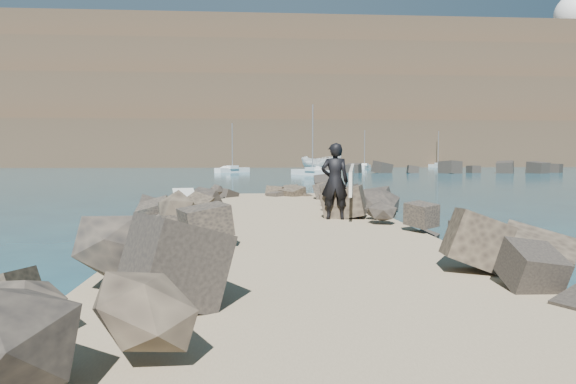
# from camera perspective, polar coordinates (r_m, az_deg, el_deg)

# --- Properties ---
(ground) EXTENTS (800.00, 800.00, 0.00)m
(ground) POSITION_cam_1_polar(r_m,az_deg,el_deg) (12.17, -0.33, -6.73)
(ground) COLOR #0F384C
(ground) RESTS_ON ground
(jetty) EXTENTS (6.00, 26.00, 0.60)m
(jetty) POSITION_cam_1_polar(r_m,az_deg,el_deg) (10.15, 0.39, -7.17)
(jetty) COLOR #8C7759
(jetty) RESTS_ON ground
(riprap_left) EXTENTS (2.60, 22.00, 1.00)m
(riprap_left) POSITION_cam_1_polar(r_m,az_deg,el_deg) (10.79, -15.43, -5.56)
(riprap_left) COLOR black
(riprap_left) RESTS_ON ground
(riprap_right) EXTENTS (2.60, 22.00, 1.00)m
(riprap_right) POSITION_cam_1_polar(r_m,az_deg,el_deg) (11.19, 15.23, -5.22)
(riprap_right) COLOR black
(riprap_right) RESTS_ON ground
(breakwater_secondary) EXTENTS (52.00, 4.00, 1.20)m
(breakwater_secondary) POSITION_cam_1_polar(r_m,az_deg,el_deg) (75.90, 24.16, 2.39)
(breakwater_secondary) COLOR black
(breakwater_secondary) RESTS_ON ground
(headland) EXTENTS (360.00, 140.00, 32.00)m
(headland) POSITION_cam_1_polar(r_m,az_deg,el_deg) (172.81, -0.40, 8.56)
(headland) COLOR #2D4919
(headland) RESTS_ON ground
(surfboard_resting) EXTENTS (0.99, 2.25, 0.07)m
(surfboard_resting) POSITION_cam_1_polar(r_m,az_deg,el_deg) (12.92, -11.23, -1.54)
(surfboard_resting) COLOR silver
(surfboard_resting) RESTS_ON riprap_left
(boat_imported) EXTENTS (6.50, 5.52, 2.42)m
(boat_imported) POSITION_cam_1_polar(r_m,az_deg,el_deg) (72.16, 3.71, 3.15)
(boat_imported) COLOR white
(boat_imported) RESTS_ON ground
(surfer_with_board) EXTENTS (1.15, 2.45, 2.01)m
(surfer_with_board) POSITION_cam_1_polar(r_m,az_deg,el_deg) (13.57, 5.49, 1.22)
(surfer_with_board) COLOR black
(surfer_with_board) RESTS_ON jetty
(radome) EXTENTS (12.35, 12.35, 19.56)m
(radome) POSITION_cam_1_polar(r_m,az_deg,el_deg) (186.48, 29.32, 16.23)
(radome) COLOR silver
(radome) RESTS_ON headland
(sailboat_d) EXTENTS (3.56, 5.86, 7.18)m
(sailboat_d) POSITION_cam_1_polar(r_m,az_deg,el_deg) (95.22, 8.49, 2.80)
(sailboat_d) COLOR silver
(sailboat_d) RESTS_ON ground
(sailboat_c) EXTENTS (4.75, 6.95, 8.53)m
(sailboat_c) POSITION_cam_1_polar(r_m,az_deg,el_deg) (61.28, 2.75, 2.20)
(sailboat_c) COLOR silver
(sailboat_c) RESTS_ON ground
(sailboat_f) EXTENTS (3.12, 6.17, 7.41)m
(sailboat_f) POSITION_cam_1_polar(r_m,az_deg,el_deg) (106.58, 16.33, 2.81)
(sailboat_f) COLOR silver
(sailboat_f) RESTS_ON ground
(sailboat_b) EXTENTS (4.81, 4.96, 6.98)m
(sailboat_b) POSITION_cam_1_polar(r_m,az_deg,el_deg) (72.12, -6.19, 2.45)
(sailboat_b) COLOR silver
(sailboat_b) RESTS_ON ground
(headland_buildings) EXTENTS (137.50, 30.50, 5.00)m
(headland_buildings) POSITION_cam_1_polar(r_m,az_deg,el_deg) (168.08, 2.17, 14.87)
(headland_buildings) COLOR white
(headland_buildings) RESTS_ON headland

